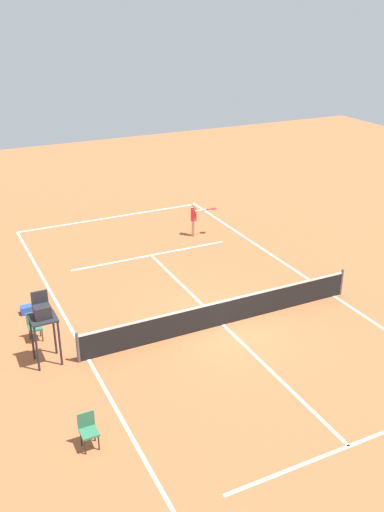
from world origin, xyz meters
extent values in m
plane|color=#AD5933|center=(0.00, 0.00, 0.00)|extent=(60.00, 60.00, 0.00)
cube|color=white|center=(0.00, -12.09, 0.00)|extent=(9.72, 0.10, 0.01)
cube|color=white|center=(-4.86, 0.00, 0.00)|extent=(0.10, 24.17, 0.01)
cube|color=white|center=(4.86, 0.00, 0.00)|extent=(0.10, 24.17, 0.01)
cube|color=white|center=(0.00, -6.65, 0.00)|extent=(7.29, 0.10, 0.01)
cube|color=white|center=(0.00, 6.65, 0.00)|extent=(7.29, 0.10, 0.01)
cube|color=white|center=(0.00, 0.00, 0.00)|extent=(0.10, 13.29, 0.01)
cylinder|color=#4C4C51|center=(-5.16, 0.00, 0.54)|extent=(0.10, 0.10, 1.07)
cylinder|color=#4C4C51|center=(5.16, 0.00, 0.54)|extent=(0.10, 0.10, 1.07)
cube|color=black|center=(0.00, 0.00, 0.46)|extent=(10.32, 0.03, 0.91)
cube|color=white|center=(0.00, 0.00, 0.93)|extent=(10.32, 0.04, 0.06)
cylinder|color=#D8A884|center=(-2.75, -8.02, 0.39)|extent=(0.12, 0.12, 0.77)
cylinder|color=#D8A884|center=(-2.73, -7.82, 0.39)|extent=(0.12, 0.12, 0.77)
cylinder|color=red|center=(-2.74, -7.92, 1.08)|extent=(0.28, 0.28, 0.61)
sphere|color=#D8A884|center=(-2.74, -7.92, 1.55)|extent=(0.22, 0.22, 0.22)
cylinder|color=#D8A884|center=(-2.75, -8.11, 1.11)|extent=(0.09, 0.09, 0.54)
cylinder|color=#D8A884|center=(-2.99, -7.72, 1.31)|extent=(0.54, 0.13, 0.09)
cylinder|color=black|center=(-3.39, -7.69, 1.31)|extent=(0.26, 0.06, 0.04)
ellipsoid|color=red|center=(-3.68, -7.67, 1.31)|extent=(0.34, 0.30, 0.04)
sphere|color=#CCE033|center=(-1.74, -7.08, 0.03)|extent=(0.07, 0.07, 0.07)
cylinder|color=#232328|center=(5.68, -0.09, 0.78)|extent=(0.07, 0.07, 1.55)
cylinder|color=#232328|center=(6.38, -0.09, 0.78)|extent=(0.07, 0.07, 1.55)
cylinder|color=#232328|center=(5.68, -0.79, 0.78)|extent=(0.07, 0.07, 1.55)
cylinder|color=#232328|center=(6.38, -0.79, 0.78)|extent=(0.07, 0.07, 1.55)
cube|color=#232328|center=(6.03, -0.44, 1.58)|extent=(0.80, 0.80, 0.06)
cube|color=#232328|center=(6.03, -0.44, 1.81)|extent=(0.50, 0.44, 0.40)
cube|color=#232328|center=(6.03, -0.64, 2.16)|extent=(0.50, 0.06, 0.50)
cylinder|color=#262626|center=(5.76, 3.98, 0.23)|extent=(0.04, 0.04, 0.45)
cylinder|color=#262626|center=(6.11, 3.98, 0.23)|extent=(0.04, 0.04, 0.45)
cylinder|color=#262626|center=(5.76, 3.63, 0.23)|extent=(0.04, 0.04, 0.45)
cylinder|color=#262626|center=(6.11, 3.63, 0.23)|extent=(0.04, 0.04, 0.45)
cube|color=#2D6B4C|center=(5.93, 3.80, 0.48)|extent=(0.44, 0.44, 0.06)
cube|color=#2D6B4C|center=(5.93, 3.58, 0.73)|extent=(0.44, 0.04, 0.44)
cylinder|color=#262626|center=(5.91, -1.69, 0.23)|extent=(0.04, 0.04, 0.45)
cylinder|color=#262626|center=(6.27, -1.69, 0.23)|extent=(0.04, 0.04, 0.45)
cylinder|color=#262626|center=(5.91, -2.04, 0.23)|extent=(0.04, 0.04, 0.45)
cylinder|color=#262626|center=(6.27, -2.04, 0.23)|extent=(0.04, 0.04, 0.45)
cube|color=#2D6B4C|center=(6.09, -1.87, 0.48)|extent=(0.44, 0.44, 0.06)
cube|color=#2D6B4C|center=(6.09, -2.09, 0.73)|extent=(0.44, 0.04, 0.44)
cube|color=#2647B7|center=(5.85, -3.82, 0.15)|extent=(0.76, 0.32, 0.30)
camera|label=1|loc=(8.53, 15.01, 10.35)|focal=39.98mm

